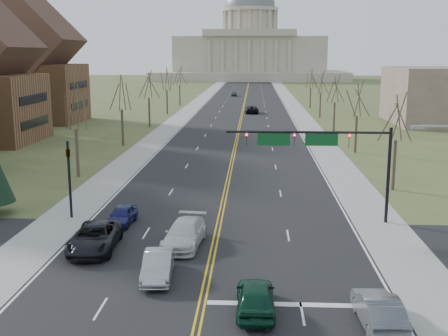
# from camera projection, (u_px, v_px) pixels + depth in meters

# --- Properties ---
(ground) EXTENTS (600.00, 600.00, 0.00)m
(ground) POSITION_uv_depth(u_px,v_px,m) (204.00, 294.00, 29.60)
(ground) COLOR #485128
(ground) RESTS_ON ground
(road) EXTENTS (20.00, 380.00, 0.01)m
(road) POSITION_uv_depth(u_px,v_px,m) (244.00, 105.00, 137.20)
(road) COLOR black
(road) RESTS_ON ground
(cross_road) EXTENTS (120.00, 14.00, 0.01)m
(cross_road) POSITION_uv_depth(u_px,v_px,m) (212.00, 254.00, 35.47)
(cross_road) COLOR black
(cross_road) RESTS_ON ground
(sidewalk_left) EXTENTS (4.00, 380.00, 0.03)m
(sidewalk_left) POSITION_uv_depth(u_px,v_px,m) (195.00, 105.00, 137.83)
(sidewalk_left) COLOR gray
(sidewalk_left) RESTS_ON ground
(sidewalk_right) EXTENTS (4.00, 380.00, 0.03)m
(sidewalk_right) POSITION_uv_depth(u_px,v_px,m) (293.00, 105.00, 136.56)
(sidewalk_right) COLOR gray
(sidewalk_right) RESTS_ON ground
(center_line) EXTENTS (0.42, 380.00, 0.01)m
(center_line) POSITION_uv_depth(u_px,v_px,m) (244.00, 105.00, 137.20)
(center_line) COLOR gold
(center_line) RESTS_ON road
(edge_line_left) EXTENTS (0.15, 380.00, 0.01)m
(edge_line_left) POSITION_uv_depth(u_px,v_px,m) (204.00, 105.00, 137.71)
(edge_line_left) COLOR silver
(edge_line_left) RESTS_ON road
(edge_line_right) EXTENTS (0.15, 380.00, 0.01)m
(edge_line_right) POSITION_uv_depth(u_px,v_px,m) (284.00, 105.00, 136.68)
(edge_line_right) COLOR silver
(edge_line_right) RESTS_ON road
(stop_bar) EXTENTS (9.50, 0.50, 0.01)m
(stop_bar) POSITION_uv_depth(u_px,v_px,m) (301.00, 305.00, 28.36)
(stop_bar) COLOR silver
(stop_bar) RESTS_ON road
(capitol) EXTENTS (90.00, 60.00, 50.00)m
(capitol) POSITION_uv_depth(u_px,v_px,m) (250.00, 49.00, 271.20)
(capitol) COLOR #C0B1A0
(capitol) RESTS_ON ground
(signal_mast) EXTENTS (12.12, 0.44, 7.20)m
(signal_mast) POSITION_uv_depth(u_px,v_px,m) (320.00, 146.00, 41.25)
(signal_mast) COLOR black
(signal_mast) RESTS_ON ground
(signal_left) EXTENTS (0.32, 0.36, 6.00)m
(signal_left) POSITION_uv_depth(u_px,v_px,m) (69.00, 171.00, 42.67)
(signal_left) COLOR black
(signal_left) RESTS_ON ground
(tree_r_0) EXTENTS (3.74, 3.74, 8.50)m
(tree_r_0) POSITION_uv_depth(u_px,v_px,m) (397.00, 120.00, 50.94)
(tree_r_0) COLOR #3D3324
(tree_r_0) RESTS_ON ground
(tree_l_0) EXTENTS (3.96, 3.96, 9.00)m
(tree_l_0) POSITION_uv_depth(u_px,v_px,m) (75.00, 109.00, 56.42)
(tree_l_0) COLOR #3D3324
(tree_l_0) RESTS_ON ground
(tree_r_1) EXTENTS (3.74, 3.74, 8.50)m
(tree_r_1) POSITION_uv_depth(u_px,v_px,m) (357.00, 101.00, 70.50)
(tree_r_1) COLOR #3D3324
(tree_r_1) RESTS_ON ground
(tree_l_1) EXTENTS (3.96, 3.96, 9.00)m
(tree_l_1) POSITION_uv_depth(u_px,v_px,m) (121.00, 95.00, 75.98)
(tree_l_1) COLOR #3D3324
(tree_l_1) RESTS_ON ground
(tree_r_2) EXTENTS (3.74, 3.74, 8.50)m
(tree_r_2) POSITION_uv_depth(u_px,v_px,m) (335.00, 91.00, 90.07)
(tree_r_2) COLOR #3D3324
(tree_r_2) RESTS_ON ground
(tree_l_2) EXTENTS (3.96, 3.96, 9.00)m
(tree_l_2) POSITION_uv_depth(u_px,v_px,m) (149.00, 86.00, 95.54)
(tree_l_2) COLOR #3D3324
(tree_l_2) RESTS_ON ground
(tree_r_3) EXTENTS (3.74, 3.74, 8.50)m
(tree_r_3) POSITION_uv_depth(u_px,v_px,m) (321.00, 84.00, 109.63)
(tree_r_3) COLOR #3D3324
(tree_r_3) RESTS_ON ground
(tree_l_3) EXTENTS (3.96, 3.96, 9.00)m
(tree_l_3) POSITION_uv_depth(u_px,v_px,m) (167.00, 81.00, 115.10)
(tree_l_3) COLOR #3D3324
(tree_l_3) RESTS_ON ground
(tree_r_4) EXTENTS (3.74, 3.74, 8.50)m
(tree_r_4) POSITION_uv_depth(u_px,v_px,m) (311.00, 79.00, 129.19)
(tree_r_4) COLOR #3D3324
(tree_r_4) RESTS_ON ground
(tree_l_4) EXTENTS (3.96, 3.96, 9.00)m
(tree_l_4) POSITION_uv_depth(u_px,v_px,m) (180.00, 77.00, 134.67)
(tree_l_4) COLOR #3D3324
(tree_l_4) RESTS_ON ground
(bldg_left_far) EXTENTS (17.10, 14.28, 23.25)m
(bldg_left_far) POSITION_uv_depth(u_px,v_px,m) (32.00, 70.00, 102.08)
(bldg_left_far) COLOR brown
(bldg_left_far) RESTS_ON ground
(car_nb_inner_lead) EXTENTS (1.96, 4.71, 1.59)m
(car_nb_inner_lead) POSITION_uv_depth(u_px,v_px,m) (256.00, 297.00, 27.39)
(car_nb_inner_lead) COLOR #0B3423
(car_nb_inner_lead) RESTS_ON road
(car_nb_outer_lead) EXTENTS (1.86, 4.83, 1.57)m
(car_nb_outer_lead) POSITION_uv_depth(u_px,v_px,m) (379.00, 310.00, 26.01)
(car_nb_outer_lead) COLOR #54575C
(car_nb_outer_lead) RESTS_ON road
(car_sb_inner_lead) EXTENTS (1.90, 4.62, 1.49)m
(car_sb_inner_lead) POSITION_uv_depth(u_px,v_px,m) (158.00, 265.00, 31.58)
(car_sb_inner_lead) COLOR #919498
(car_sb_inner_lead) RESTS_ON road
(car_sb_outer_lead) EXTENTS (3.03, 6.08, 1.66)m
(car_sb_outer_lead) POSITION_uv_depth(u_px,v_px,m) (95.00, 238.00, 36.11)
(car_sb_outer_lead) COLOR black
(car_sb_outer_lead) RESTS_ON road
(car_sb_inner_second) EXTENTS (2.83, 5.84, 1.64)m
(car_sb_inner_second) POSITION_uv_depth(u_px,v_px,m) (185.00, 234.00, 36.90)
(car_sb_inner_second) COLOR silver
(car_sb_inner_second) RESTS_ON road
(car_sb_outer_second) EXTENTS (1.90, 4.11, 1.36)m
(car_sb_outer_second) POSITION_uv_depth(u_px,v_px,m) (122.00, 215.00, 41.55)
(car_sb_outer_second) COLOR navy
(car_sb_outer_second) RESTS_ON road
(car_far_nb) EXTENTS (2.90, 5.88, 1.61)m
(car_far_nb) POSITION_uv_depth(u_px,v_px,m) (252.00, 109.00, 118.76)
(car_far_nb) COLOR black
(car_far_nb) RESTS_ON road
(car_far_sb) EXTENTS (1.67, 4.02, 1.36)m
(car_far_sb) POSITION_uv_depth(u_px,v_px,m) (234.00, 94.00, 165.90)
(car_far_sb) COLOR #43454A
(car_far_sb) RESTS_ON road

